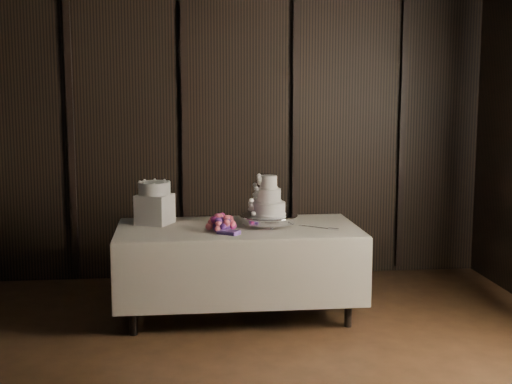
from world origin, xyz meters
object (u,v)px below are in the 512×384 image
Objects in this scene: cake_stand at (269,220)px; box_pedestal at (155,209)px; bouquet at (221,224)px; wedding_cake at (266,200)px; small_cake at (154,188)px; display_table at (238,267)px.

box_pedestal is (-0.94, 0.19, 0.08)m from cake_stand.
bouquet is at bearing -35.02° from box_pedestal.
box_pedestal is (-0.54, 0.38, 0.07)m from bouquet.
box_pedestal is at bearing 144.98° from bouquet.
wedding_cake is 1.28× the size of box_pedestal.
small_cake is at bearing 144.98° from bouquet.
box_pedestal reaches higher than cake_stand.
small_cake is (-0.92, 0.20, 0.08)m from wedding_cake.
cake_stand is at bearing -11.18° from small_cake.
small_cake reaches higher than bouquet.
display_table is 4.13× the size of cake_stand.
bouquet is 1.44× the size of box_pedestal.
bouquet is at bearing -35.02° from small_cake.
bouquet is at bearing -132.19° from display_table.
wedding_cake reaches higher than cake_stand.
display_table is 6.02× the size of wedding_cake.
small_cake is (-0.54, 0.38, 0.24)m from bouquet.
small_cake is at bearing 0.00° from box_pedestal.
bouquet is 0.66m from box_pedestal.
wedding_cake reaches higher than display_table.
display_table is at bearing 178.04° from wedding_cake.
bouquet is at bearing -160.39° from wedding_cake.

